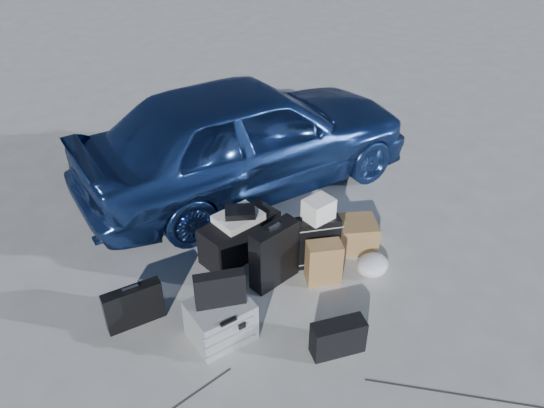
# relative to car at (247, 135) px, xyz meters

# --- Properties ---
(ground) EXTENTS (60.00, 60.00, 0.00)m
(ground) POSITION_rel_car_xyz_m (-0.48, -2.23, -0.67)
(ground) COLOR #B4B5AF
(ground) RESTS_ON ground
(car) EXTENTS (4.09, 2.10, 1.33)m
(car) POSITION_rel_car_xyz_m (0.00, 0.00, 0.00)
(car) COLOR #2A4A92
(car) RESTS_ON ground
(pelican_case) EXTENTS (0.55, 0.48, 0.35)m
(pelican_case) POSITION_rel_car_xyz_m (-1.08, -2.11, -0.49)
(pelican_case) COLOR #97999C
(pelican_case) RESTS_ON ground
(laptop_bag) EXTENTS (0.41, 0.17, 0.30)m
(laptop_bag) POSITION_rel_car_xyz_m (-1.07, -2.10, -0.16)
(laptop_bag) COLOR black
(laptop_bag) RESTS_ON pelican_case
(briefcase) EXTENTS (0.50, 0.16, 0.38)m
(briefcase) POSITION_rel_car_xyz_m (-1.70, -1.67, -0.48)
(briefcase) COLOR black
(briefcase) RESTS_ON ground
(suitcase_left) EXTENTS (0.50, 0.32, 0.61)m
(suitcase_left) POSITION_rel_car_xyz_m (-0.41, -1.66, -0.36)
(suitcase_left) COLOR black
(suitcase_left) RESTS_ON ground
(suitcase_right) EXTENTS (0.46, 0.24, 0.52)m
(suitcase_right) POSITION_rel_car_xyz_m (0.05, -1.60, -0.40)
(suitcase_right) COLOR black
(suitcase_right) RESTS_ON ground
(white_carton) EXTENTS (0.30, 0.27, 0.21)m
(white_carton) POSITION_rel_car_xyz_m (0.07, -1.59, -0.04)
(white_carton) COLOR white
(white_carton) RESTS_ON suitcase_right
(duffel_bag) EXTENTS (0.86, 0.59, 0.40)m
(duffel_bag) POSITION_rel_car_xyz_m (-0.55, -1.16, -0.47)
(duffel_bag) COLOR black
(duffel_bag) RESTS_ON ground
(flat_box_white) EXTENTS (0.50, 0.43, 0.07)m
(flat_box_white) POSITION_rel_car_xyz_m (-0.56, -1.16, -0.23)
(flat_box_white) COLOR white
(flat_box_white) RESTS_ON duffel_bag
(flat_box_black) EXTENTS (0.33, 0.28, 0.06)m
(flat_box_black) POSITION_rel_car_xyz_m (-0.54, -1.17, -0.16)
(flat_box_black) COLOR black
(flat_box_black) RESTS_ON flat_box_white
(kraft_bag) EXTENTS (0.35, 0.26, 0.42)m
(kraft_bag) POSITION_rel_car_xyz_m (0.01, -1.85, -0.46)
(kraft_bag) COLOR #976141
(kraft_bag) RESTS_ON ground
(cardboard_box) EXTENTS (0.49, 0.46, 0.30)m
(cardboard_box) POSITION_rel_car_xyz_m (0.55, -1.53, -0.52)
(cardboard_box) COLOR #9A6743
(cardboard_box) RESTS_ON ground
(plastic_bag) EXTENTS (0.42, 0.40, 0.19)m
(plastic_bag) POSITION_rel_car_xyz_m (0.49, -1.95, -0.57)
(plastic_bag) COLOR silver
(plastic_bag) RESTS_ON ground
(messenger_bag) EXTENTS (0.45, 0.21, 0.30)m
(messenger_bag) POSITION_rel_car_xyz_m (-0.29, -2.64, -0.52)
(messenger_bag) COLOR black
(messenger_bag) RESTS_ON ground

